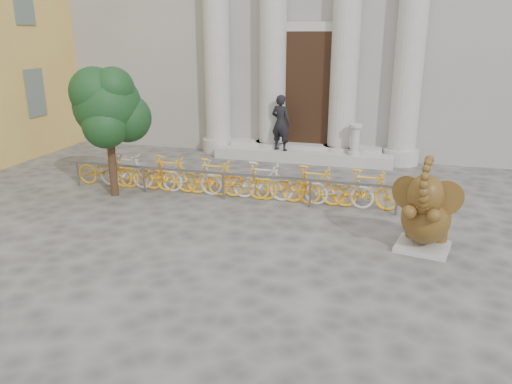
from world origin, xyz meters
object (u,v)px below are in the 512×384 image
(elephant_statue, at_px, (426,216))
(bike_rack, at_px, (226,178))
(pedestrian, at_px, (281,123))
(tree, at_px, (108,107))

(elephant_statue, distance_m, bike_rack, 5.38)
(elephant_statue, distance_m, pedestrian, 7.77)
(bike_rack, xyz_separation_m, tree, (-2.86, -0.75, 1.85))
(elephant_statue, height_order, pedestrian, pedestrian)
(elephant_statue, bearing_deg, bike_rack, 167.43)
(elephant_statue, distance_m, tree, 8.07)
(tree, bearing_deg, pedestrian, 55.94)
(tree, xyz_separation_m, pedestrian, (3.35, 4.95, -1.06))
(tree, relative_size, pedestrian, 1.81)
(elephant_statue, height_order, bike_rack, elephant_statue)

